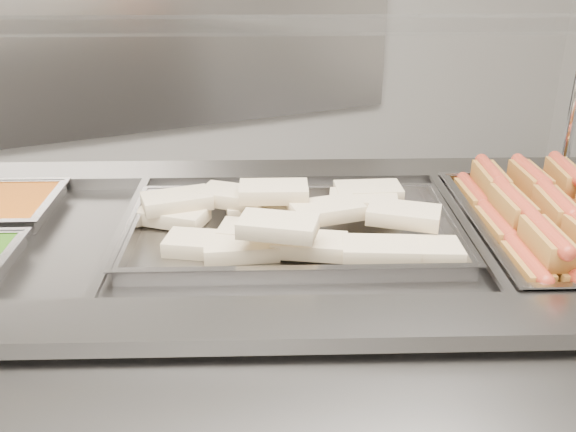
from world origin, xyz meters
name	(u,v)px	position (x,y,z in m)	size (l,w,h in m)	color
back_panel	(120,13)	(0.00, 2.45, 1.20)	(3.00, 0.04, 1.20)	#AAA59F
steam_counter	(267,394)	(-0.09, 0.40, 0.48)	(2.20, 1.59, 0.96)	slate
tray_rail	(263,409)	(-0.30, -0.10, 0.91)	(1.89, 1.07, 0.06)	gray
sneeze_guard	(262,34)	(0.00, 0.62, 1.35)	(1.75, 0.97, 0.47)	#BABABE
pan_hotdogs	(551,240)	(0.53, 0.15, 0.92)	(0.56, 0.68, 0.11)	gray
pan_wraps	(293,237)	(-0.03, 0.38, 0.93)	(0.84, 0.67, 0.08)	gray
hotdogs_in_buns	(554,220)	(0.52, 0.14, 0.97)	(0.48, 0.63, 0.13)	#98591F
tortilla_wraps	(291,220)	(-0.03, 0.38, 0.97)	(0.64, 0.56, 0.10)	beige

